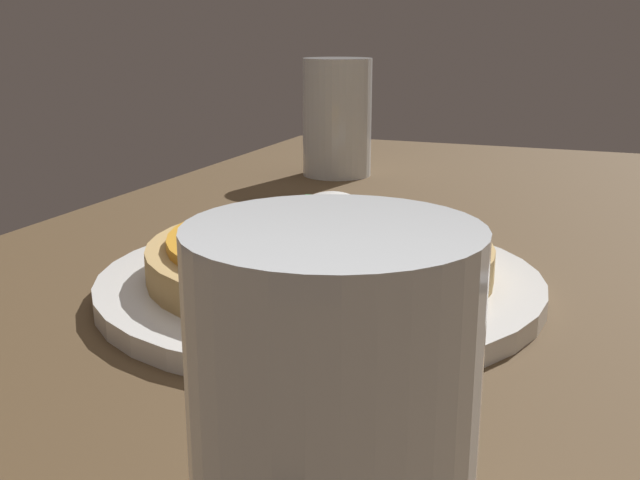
% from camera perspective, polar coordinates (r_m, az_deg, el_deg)
% --- Properties ---
extents(dining_table, '(1.15, 0.73, 0.02)m').
position_cam_1_polar(dining_table, '(0.46, 13.00, -5.22)').
color(dining_table, brown).
rests_on(dining_table, ground).
extents(plate, '(0.26, 0.26, 0.01)m').
position_cam_1_polar(plate, '(0.44, 0.00, -3.19)').
color(plate, white).
rests_on(plate, dining_table).
extents(pizza, '(0.20, 0.20, 0.05)m').
position_cam_1_polar(pizza, '(0.44, 0.06, -0.91)').
color(pizza, tan).
rests_on(pizza, plate).
extents(cup_near, '(0.07, 0.07, 0.11)m').
position_cam_1_polar(cup_near, '(0.19, 1.20, -16.71)').
color(cup_near, silver).
rests_on(cup_near, dining_table).
extents(cup_far, '(0.07, 0.07, 0.12)m').
position_cam_1_polar(cup_far, '(0.79, 1.29, 8.94)').
color(cup_far, silver).
rests_on(cup_far, dining_table).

